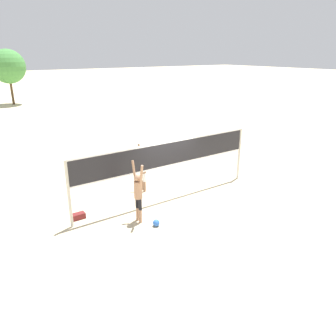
% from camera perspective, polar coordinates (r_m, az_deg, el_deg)
% --- Properties ---
extents(ground_plane, '(200.00, 200.00, 0.00)m').
position_cam_1_polar(ground_plane, '(13.11, -0.00, -5.32)').
color(ground_plane, beige).
extents(volleyball_net, '(7.90, 0.10, 2.35)m').
position_cam_1_polar(volleyball_net, '(12.49, -0.00, 1.82)').
color(volleyball_net, beige).
rests_on(volleyball_net, ground_plane).
extents(player_spiker, '(0.28, 0.70, 2.14)m').
position_cam_1_polar(player_spiker, '(11.01, -5.22, -4.05)').
color(player_spiker, tan).
rests_on(player_spiker, ground_plane).
extents(player_blocker, '(0.28, 0.68, 1.98)m').
position_cam_1_polar(player_blocker, '(13.50, -4.40, 0.09)').
color(player_blocker, '#8C664C').
rests_on(player_blocker, ground_plane).
extents(volleyball, '(0.24, 0.24, 0.24)m').
position_cam_1_polar(volleyball, '(11.12, -2.07, -9.52)').
color(volleyball, blue).
rests_on(volleyball, ground_plane).
extents(gear_bag, '(0.47, 0.25, 0.21)m').
position_cam_1_polar(gear_bag, '(11.98, -15.37, -8.08)').
color(gear_bag, maroon).
rests_on(gear_bag, ground_plane).
extents(tree_left_cluster, '(3.59, 3.59, 5.82)m').
position_cam_1_polar(tree_left_cluster, '(40.24, -26.09, 15.59)').
color(tree_left_cluster, '#4C3823').
rests_on(tree_left_cluster, ground_plane).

